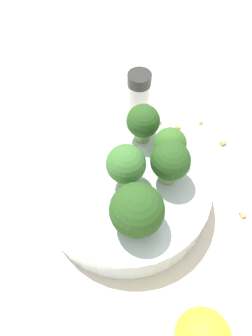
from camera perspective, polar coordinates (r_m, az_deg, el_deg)
name	(u,v)px	position (r m, az deg, el deg)	size (l,w,h in m)	color
ground_plane	(126,200)	(0.43, 0.00, -5.60)	(3.00, 3.00, 0.00)	beige
bowl	(126,192)	(0.41, 0.00, -4.15)	(0.21, 0.21, 0.04)	silver
broccoli_floret_0	(170,162)	(0.37, 7.70, 1.07)	(0.05, 0.05, 0.06)	#7A9E5B
broccoli_floret_1	(140,122)	(0.41, 2.41, 8.09)	(0.04, 0.04, 0.05)	#84AD66
broccoli_floret_2	(125,166)	(0.36, -0.10, 0.42)	(0.04, 0.04, 0.06)	#84AD66
broccoli_floret_3	(137,210)	(0.34, 1.91, -7.34)	(0.06, 0.06, 0.06)	#8EB770
broccoli_floret_4	(170,145)	(0.39, 7.64, 4.08)	(0.04, 0.04, 0.05)	#8EB770
pepper_shaker	(139,95)	(0.49, 2.24, 12.60)	(0.03, 0.03, 0.08)	silver
almond_crumb_0	(201,122)	(0.52, 12.97, 7.78)	(0.01, 0.00, 0.01)	#AD7F4C
almond_crumb_2	(223,143)	(0.50, 16.61, 4.27)	(0.01, 0.01, 0.01)	#AD7F4C
almond_crumb_3	(178,126)	(0.50, 9.00, 7.24)	(0.01, 0.01, 0.01)	tan
almond_crumb_4	(243,214)	(0.44, 19.69, -7.55)	(0.01, 0.01, 0.01)	tan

